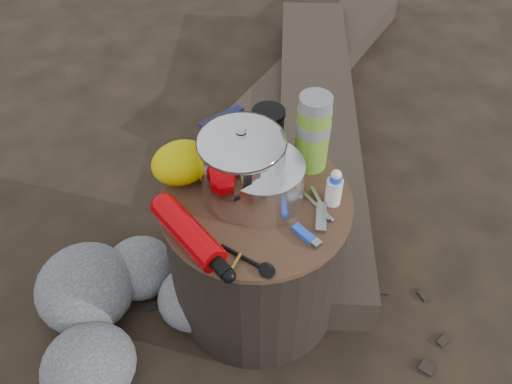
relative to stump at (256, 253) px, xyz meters
name	(u,v)px	position (x,y,z in m)	size (l,w,h in m)	color
ground	(256,296)	(0.00, 0.00, -0.23)	(60.00, 60.00, 0.00)	black
stump	(256,253)	(0.00, 0.00, 0.00)	(0.49, 0.49, 0.45)	black
log_main	(317,124)	(0.55, 0.59, -0.15)	(0.30, 1.77, 0.15)	#362C24
log_small	(318,63)	(0.79, 1.00, -0.17)	(0.25, 1.37, 0.11)	#362C24
foil_windscreen	(263,183)	(0.02, -0.01, 0.29)	(0.20, 0.20, 0.12)	white
camping_pot	(242,164)	(-0.02, 0.03, 0.33)	(0.21, 0.21, 0.21)	silver
fuel_bottle	(189,233)	(-0.20, -0.06, 0.26)	(0.07, 0.28, 0.07)	#CB0208
thermos	(313,133)	(0.19, 0.06, 0.34)	(0.09, 0.09, 0.22)	#73AC2E
travel_mug	(268,130)	(0.11, 0.16, 0.29)	(0.09, 0.09, 0.13)	black
stuff_sack	(181,163)	(-0.14, 0.15, 0.28)	(0.16, 0.13, 0.11)	#DBC302
food_pouch	(225,141)	(-0.02, 0.16, 0.31)	(0.12, 0.03, 0.16)	#151947
lighter	(304,234)	(0.05, -0.16, 0.23)	(0.02, 0.08, 0.02)	blue
multitool	(321,217)	(0.12, -0.13, 0.23)	(0.03, 0.09, 0.01)	#A0A0A4
pot_grabber	(318,206)	(0.13, -0.09, 0.23)	(0.03, 0.12, 0.01)	#A0A0A4
spork	(243,257)	(-0.11, -0.16, 0.23)	(0.03, 0.14, 0.01)	black
squeeze_bottle	(334,189)	(0.17, -0.09, 0.27)	(0.04, 0.04, 0.10)	white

